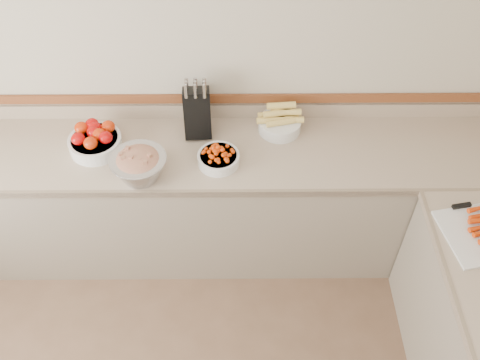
{
  "coord_description": "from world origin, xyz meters",
  "views": [
    {
      "loc": [
        0.34,
        -0.61,
        3.12
      ],
      "look_at": [
        0.35,
        1.35,
        1.0
      ],
      "focal_mm": 40.0,
      "sensor_mm": 36.0,
      "label": 1
    }
  ],
  "objects_px": {
    "tomato_bowl": "(95,140)",
    "rhubarb_bowl": "(139,166)",
    "knife_block": "(197,112)",
    "corn_bowl": "(280,122)",
    "cherry_tomato_bowl": "(218,157)"
  },
  "relations": [
    {
      "from": "corn_bowl",
      "to": "rhubarb_bowl",
      "type": "height_order",
      "value": "corn_bowl"
    },
    {
      "from": "tomato_bowl",
      "to": "knife_block",
      "type": "bearing_deg",
      "value": 13.38
    },
    {
      "from": "cherry_tomato_bowl",
      "to": "knife_block",
      "type": "bearing_deg",
      "value": 115.52
    },
    {
      "from": "knife_block",
      "to": "corn_bowl",
      "type": "distance_m",
      "value": 0.51
    },
    {
      "from": "rhubarb_bowl",
      "to": "cherry_tomato_bowl",
      "type": "bearing_deg",
      "value": 14.07
    },
    {
      "from": "knife_block",
      "to": "rhubarb_bowl",
      "type": "xyz_separation_m",
      "value": [
        -0.31,
        -0.38,
        -0.06
      ]
    },
    {
      "from": "tomato_bowl",
      "to": "cherry_tomato_bowl",
      "type": "relative_size",
      "value": 1.28
    },
    {
      "from": "knife_block",
      "to": "corn_bowl",
      "type": "height_order",
      "value": "knife_block"
    },
    {
      "from": "corn_bowl",
      "to": "cherry_tomato_bowl",
      "type": "bearing_deg",
      "value": -142.28
    },
    {
      "from": "cherry_tomato_bowl",
      "to": "rhubarb_bowl",
      "type": "height_order",
      "value": "rhubarb_bowl"
    },
    {
      "from": "knife_block",
      "to": "rhubarb_bowl",
      "type": "bearing_deg",
      "value": -129.1
    },
    {
      "from": "tomato_bowl",
      "to": "rhubarb_bowl",
      "type": "relative_size",
      "value": 0.99
    },
    {
      "from": "knife_block",
      "to": "tomato_bowl",
      "type": "xyz_separation_m",
      "value": [
        -0.6,
        -0.14,
        -0.09
      ]
    },
    {
      "from": "knife_block",
      "to": "rhubarb_bowl",
      "type": "height_order",
      "value": "knife_block"
    },
    {
      "from": "knife_block",
      "to": "tomato_bowl",
      "type": "distance_m",
      "value": 0.63
    }
  ]
}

